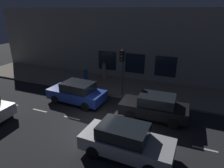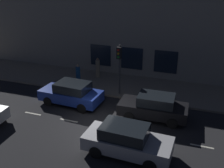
{
  "view_description": "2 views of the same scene",
  "coord_description": "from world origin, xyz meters",
  "px_view_note": "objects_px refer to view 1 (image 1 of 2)",
  "views": [
    {
      "loc": [
        -9.21,
        -5.0,
        6.55
      ],
      "look_at": [
        3.42,
        0.24,
        1.33
      ],
      "focal_mm": 31.73,
      "sensor_mm": 36.0,
      "label": 1
    },
    {
      "loc": [
        -12.25,
        -5.57,
        8.28
      ],
      "look_at": [
        2.24,
        -0.42,
        1.83
      ],
      "focal_mm": 41.95,
      "sensor_mm": 36.0,
      "label": 2
    }
  ],
  "objects_px": {
    "traffic_light": "(122,63)",
    "parked_car_1": "(77,92)",
    "pedestrian_0": "(86,77)",
    "parked_car_3": "(154,107)",
    "parked_car_2": "(126,141)",
    "pedestrian_1": "(104,72)"
  },
  "relations": [
    {
      "from": "traffic_light",
      "to": "pedestrian_1",
      "type": "relative_size",
      "value": 2.17
    },
    {
      "from": "traffic_light",
      "to": "parked_car_1",
      "type": "height_order",
      "value": "traffic_light"
    },
    {
      "from": "traffic_light",
      "to": "parked_car_1",
      "type": "relative_size",
      "value": 0.85
    },
    {
      "from": "traffic_light",
      "to": "parked_car_1",
      "type": "xyz_separation_m",
      "value": [
        -2.27,
        2.68,
        -1.94
      ]
    },
    {
      "from": "parked_car_1",
      "to": "pedestrian_0",
      "type": "distance_m",
      "value": 3.09
    },
    {
      "from": "parked_car_3",
      "to": "pedestrian_0",
      "type": "bearing_deg",
      "value": 63.93
    },
    {
      "from": "traffic_light",
      "to": "pedestrian_0",
      "type": "height_order",
      "value": "traffic_light"
    },
    {
      "from": "pedestrian_1",
      "to": "pedestrian_0",
      "type": "bearing_deg",
      "value": 95.85
    },
    {
      "from": "traffic_light",
      "to": "pedestrian_1",
      "type": "bearing_deg",
      "value": 45.51
    },
    {
      "from": "parked_car_1",
      "to": "parked_car_2",
      "type": "relative_size",
      "value": 0.98
    },
    {
      "from": "traffic_light",
      "to": "parked_car_2",
      "type": "xyz_separation_m",
      "value": [
        -6.3,
        -2.46,
        -1.94
      ]
    },
    {
      "from": "parked_car_3",
      "to": "pedestrian_1",
      "type": "distance_m",
      "value": 7.75
    },
    {
      "from": "parked_car_1",
      "to": "parked_car_3",
      "type": "bearing_deg",
      "value": -87.8
    },
    {
      "from": "traffic_light",
      "to": "parked_car_1",
      "type": "distance_m",
      "value": 4.01
    },
    {
      "from": "parked_car_2",
      "to": "pedestrian_1",
      "type": "bearing_deg",
      "value": -148.05
    },
    {
      "from": "parked_car_3",
      "to": "pedestrian_0",
      "type": "relative_size",
      "value": 2.5
    },
    {
      "from": "parked_car_2",
      "to": "parked_car_1",
      "type": "bearing_deg",
      "value": -126.3
    },
    {
      "from": "parked_car_3",
      "to": "pedestrian_1",
      "type": "height_order",
      "value": "pedestrian_1"
    },
    {
      "from": "parked_car_3",
      "to": "traffic_light",
      "type": "bearing_deg",
      "value": 50.47
    },
    {
      "from": "parked_car_3",
      "to": "pedestrian_0",
      "type": "distance_m",
      "value": 7.29
    },
    {
      "from": "parked_car_2",
      "to": "parked_car_3",
      "type": "xyz_separation_m",
      "value": [
        3.94,
        -0.55,
        -0.0
      ]
    },
    {
      "from": "traffic_light",
      "to": "parked_car_3",
      "type": "height_order",
      "value": "traffic_light"
    }
  ]
}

